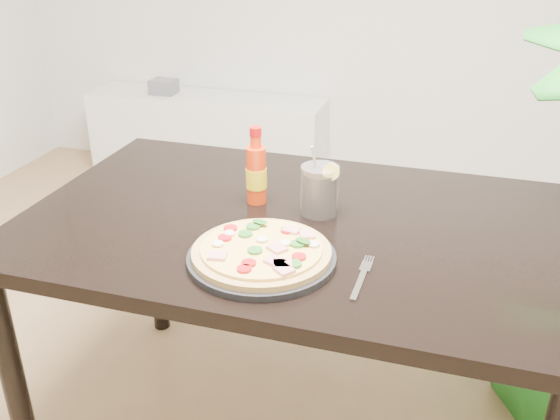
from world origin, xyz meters
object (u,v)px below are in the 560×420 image
(plate, at_px, (262,258))
(pizza, at_px, (262,250))
(dining_table, at_px, (293,247))
(media_console, at_px, (207,137))
(hot_sauce_bottle, at_px, (256,173))
(fork, at_px, (362,276))
(cola_cup, at_px, (320,191))

(plate, xyz_separation_m, pizza, (0.00, 0.00, 0.02))
(dining_table, relative_size, media_console, 1.00)
(hot_sauce_bottle, relative_size, fork, 1.13)
(pizza, distance_m, fork, 0.23)
(plate, height_order, media_console, plate)
(cola_cup, bearing_deg, fork, -59.47)
(dining_table, xyz_separation_m, hot_sauce_bottle, (-0.13, 0.07, 0.17))
(plate, relative_size, media_console, 0.24)
(plate, xyz_separation_m, media_console, (-1.05, 2.09, -0.51))
(pizza, height_order, media_console, pizza)
(pizza, bearing_deg, hot_sauce_bottle, 111.21)
(media_console, bearing_deg, hot_sauce_bottle, -62.35)
(plate, height_order, cola_cup, cola_cup)
(pizza, bearing_deg, plate, -164.20)
(hot_sauce_bottle, bearing_deg, plate, -69.02)
(cola_cup, xyz_separation_m, media_console, (-1.12, 1.81, -0.56))
(hot_sauce_bottle, height_order, media_console, hot_sauce_bottle)
(dining_table, bearing_deg, cola_cup, 44.73)
(pizza, relative_size, hot_sauce_bottle, 1.49)
(dining_table, bearing_deg, pizza, -92.25)
(dining_table, distance_m, pizza, 0.25)
(hot_sauce_bottle, height_order, fork, hot_sauce_bottle)
(plate, xyz_separation_m, fork, (0.23, -0.00, -0.01))
(hot_sauce_bottle, relative_size, cola_cup, 1.13)
(pizza, relative_size, cola_cup, 1.67)
(cola_cup, distance_m, media_console, 2.20)
(dining_table, height_order, hot_sauce_bottle, hot_sauce_bottle)
(dining_table, height_order, cola_cup, cola_cup)
(dining_table, height_order, media_console, dining_table)
(plate, relative_size, cola_cup, 1.79)
(plate, xyz_separation_m, hot_sauce_bottle, (-0.12, 0.30, 0.08))
(plate, relative_size, hot_sauce_bottle, 1.59)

